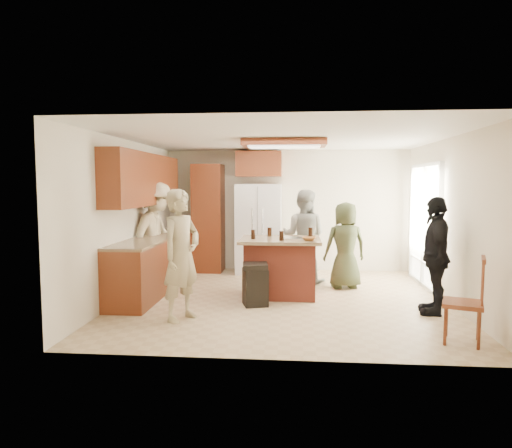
# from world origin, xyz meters

# --- Properties ---
(person_front_left) EXTENTS (0.71, 0.78, 1.73)m
(person_front_left) POSITION_xyz_m (-1.31, -1.19, 0.87)
(person_front_left) COLOR tan
(person_front_left) RESTS_ON ground
(person_behind_left) EXTENTS (0.93, 0.71, 1.70)m
(person_behind_left) POSITION_xyz_m (0.34, 1.31, 0.85)
(person_behind_left) COLOR gray
(person_behind_left) RESTS_ON ground
(person_behind_right) EXTENTS (0.82, 0.63, 1.50)m
(person_behind_right) POSITION_xyz_m (1.05, 0.87, 0.75)
(person_behind_right) COLOR #313821
(person_behind_right) RESTS_ON ground
(person_side_right) EXTENTS (0.64, 1.02, 1.63)m
(person_side_right) POSITION_xyz_m (2.11, -0.62, 0.82)
(person_side_right) COLOR black
(person_side_right) RESTS_ON ground
(person_counter) EXTENTS (0.79, 1.28, 1.84)m
(person_counter) POSITION_xyz_m (-2.23, 0.66, 0.92)
(person_counter) COLOR tan
(person_counter) RESTS_ON ground
(left_cabinetry) EXTENTS (0.64, 3.00, 2.30)m
(left_cabinetry) POSITION_xyz_m (-2.24, 0.40, 0.96)
(left_cabinetry) COLOR maroon
(left_cabinetry) RESTS_ON ground
(back_wall_units) EXTENTS (1.80, 0.60, 2.45)m
(back_wall_units) POSITION_xyz_m (-1.33, 2.20, 1.38)
(back_wall_units) COLOR maroon
(back_wall_units) RESTS_ON ground
(refrigerator) EXTENTS (0.90, 0.76, 1.80)m
(refrigerator) POSITION_xyz_m (-0.55, 2.12, 0.90)
(refrigerator) COLOR white
(refrigerator) RESTS_ON ground
(kitchen_island) EXTENTS (1.28, 1.03, 0.93)m
(kitchen_island) POSITION_xyz_m (-0.06, 0.24, 0.47)
(kitchen_island) COLOR #A73D2B
(kitchen_island) RESTS_ON ground
(island_items) EXTENTS (1.02, 0.70, 0.15)m
(island_items) POSITION_xyz_m (0.16, 0.16, 0.97)
(island_items) COLOR silver
(island_items) RESTS_ON kitchen_island
(trash_bin) EXTENTS (0.42, 0.42, 0.63)m
(trash_bin) POSITION_xyz_m (-0.40, -0.40, 0.32)
(trash_bin) COLOR black
(trash_bin) RESTS_ON ground
(spindle_chair) EXTENTS (0.54, 0.54, 0.99)m
(spindle_chair) POSITION_xyz_m (2.10, -1.81, 0.45)
(spindle_chair) COLOR maroon
(spindle_chair) RESTS_ON ground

